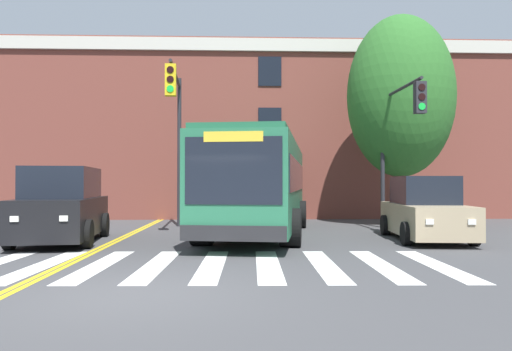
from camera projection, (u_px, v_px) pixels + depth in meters
The scene contains 12 objects.
ground_plane at pixel (131, 295), 7.64m from camera, with size 120.00×120.00×0.00m, color #424244.
crosswalk at pixel (128, 265), 10.38m from camera, with size 13.52×4.53×0.01m.
lane_line_yellow_inner at pixel (162, 218), 24.32m from camera, with size 0.12×36.00×0.01m, color gold.
lane_line_yellow_outer at pixel (165, 218), 24.33m from camera, with size 0.12×36.00×0.01m, color gold.
city_bus at pixel (260, 183), 16.90m from camera, with size 4.23×11.25×3.17m.
car_black_near_lane at pixel (63, 207), 14.44m from camera, with size 2.56×4.96×2.17m.
car_tan_far_lane at pixel (425, 211), 15.11m from camera, with size 2.34×4.73×1.92m.
car_white_behind_bus at pixel (232, 201), 25.99m from camera, with size 2.41×4.56×1.77m.
traffic_light_near_corner at pixel (397, 127), 17.74m from camera, with size 0.35×4.01×5.60m.
traffic_light_overhead at pixel (176, 119), 18.15m from camera, with size 0.47×4.45×5.91m.
street_tree_curbside_large at pixel (401, 97), 20.43m from camera, with size 6.16×6.19×8.61m.
building_facade at pixel (264, 137), 28.60m from camera, with size 37.73×10.04×8.69m.
Camera 1 is at (1.64, -7.74, 1.71)m, focal length 35.00 mm.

